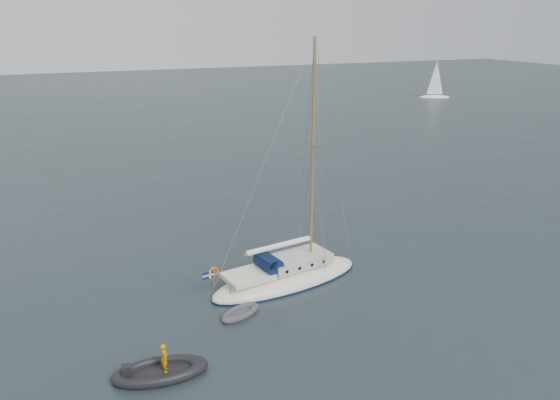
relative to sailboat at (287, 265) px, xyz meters
name	(u,v)px	position (x,y,z in m)	size (l,w,h in m)	color
ground	(319,279)	(2.06, -0.32, -1.13)	(300.00, 300.00, 0.00)	black
sailboat	(287,265)	(0.00, 0.00, 0.00)	(10.45, 3.13, 14.89)	white
dinghy	(240,313)	(-3.83, -2.61, -0.97)	(2.51, 1.13, 0.36)	#444348
rib	(160,371)	(-8.79, -6.21, -0.87)	(4.28, 1.95, 1.59)	black
distant_yacht_b	(436,80)	(59.67, 63.39, 2.34)	(6.13, 3.27, 8.12)	white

